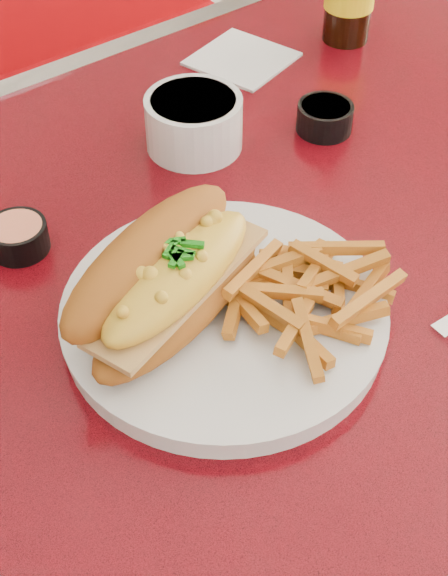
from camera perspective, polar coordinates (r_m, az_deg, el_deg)
diner_table at (r=0.84m, az=6.32°, el=-4.59°), size 1.23×0.83×0.77m
booth_bench_far at (r=1.57m, az=-15.16°, el=5.89°), size 1.20×0.51×0.90m
dinner_plate at (r=0.64m, az=0.00°, el=-1.88°), size 0.34×0.34×0.02m
mac_hoagie at (r=0.60m, az=-4.00°, el=0.74°), size 0.21×0.15×0.09m
fries_pile at (r=0.63m, az=5.80°, el=0.10°), size 0.12×0.11×0.03m
fork at (r=0.62m, az=4.21°, el=-2.33°), size 0.08×0.13×0.00m
gravy_ramekin at (r=0.81m, az=-2.16°, el=11.78°), size 0.11×0.11×0.05m
sauce_cup_left at (r=0.72m, az=-14.44°, el=3.62°), size 0.06×0.06×0.03m
sauce_cup_right at (r=0.85m, az=7.18°, el=12.01°), size 0.07×0.07×0.03m
paper_napkin at (r=0.97m, az=1.28°, el=15.98°), size 0.13×0.13×0.00m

